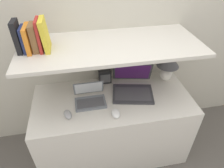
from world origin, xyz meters
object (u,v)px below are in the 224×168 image
second_mouse (68,114)px  book_navy (24,39)px  laptop_large (133,87)px  router_box (105,77)px  book_orange (28,39)px  book_red (39,35)px  table_lamp (168,63)px  computer_mouse (116,113)px  laptop_small (90,98)px  book_brown (34,38)px  book_black (17,37)px  book_yellow (45,35)px

second_mouse → book_navy: 0.65m
laptop_large → router_box: 0.29m
book_orange → book_red: (0.08, 0.00, 0.02)m
book_red → book_orange: bearing=180.0°
table_lamp → computer_mouse: size_ratio=2.85×
second_mouse → book_red: book_red is taller
laptop_small → book_brown: bearing=168.3°
laptop_small → second_mouse: 0.24m
table_lamp → book_orange: bearing=-174.5°
router_box → computer_mouse: bearing=-88.1°
book_navy → book_orange: (0.03, 0.00, 0.00)m
router_box → book_orange: bearing=-162.4°
book_brown → book_red: bearing=0.0°
laptop_small → book_black: book_black is taller
second_mouse → table_lamp: bearing=18.8°
computer_mouse → book_yellow: (-0.46, 0.28, 0.59)m
laptop_small → book_yellow: bearing=165.2°
router_box → book_orange: book_orange is taller
router_box → book_red: bearing=-159.6°
laptop_small → book_red: bearing=166.9°
book_red → book_yellow: 0.04m
table_lamp → router_box: (-0.60, 0.07, -0.13)m
second_mouse → book_black: 0.69m
book_navy → laptop_large: bearing=-0.0°
book_black → book_red: 0.15m
router_box → book_orange: size_ratio=0.69×
book_brown → laptop_small: bearing=-11.7°
laptop_large → book_orange: bearing=179.9°
router_box → book_orange: (-0.57, -0.18, 0.53)m
book_red → book_brown: bearing=180.0°
laptop_large → book_yellow: 0.88m
second_mouse → book_brown: size_ratio=0.59×
second_mouse → router_box: 0.54m
table_lamp → book_yellow: bearing=-173.8°
second_mouse → book_yellow: bearing=109.8°
laptop_small → router_box: bearing=55.4°
laptop_small → computer_mouse: bearing=-47.8°
book_navy → book_red: 0.11m
book_brown → laptop_large: bearing=-0.1°
table_lamp → computer_mouse: 0.73m
book_navy → computer_mouse: bearing=-24.7°
computer_mouse → book_orange: book_orange is taller
laptop_small → book_yellow: 0.64m
computer_mouse → table_lamp: bearing=33.7°
book_navy → book_red: book_red is taller
laptop_small → book_black: (-0.46, 0.07, 0.58)m
laptop_small → second_mouse: laptop_small is taller
book_navy → book_orange: 0.03m
book_black → book_red: bearing=0.0°
book_brown → book_black: bearing=180.0°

